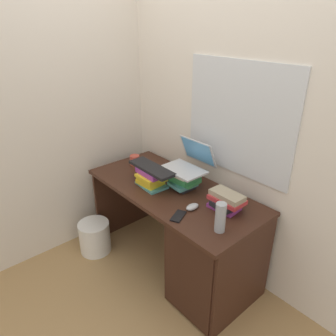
% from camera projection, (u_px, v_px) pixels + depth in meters
% --- Properties ---
extents(ground_plane, '(6.00, 6.00, 0.00)m').
position_uv_depth(ground_plane, '(172.00, 262.00, 2.75)').
color(ground_plane, '#9E7A4C').
extents(wall_back, '(6.00, 0.06, 2.60)m').
position_uv_depth(wall_back, '(210.00, 107.00, 2.41)').
color(wall_back, silver).
rests_on(wall_back, ground).
extents(wall_left, '(0.05, 6.00, 2.60)m').
position_uv_depth(wall_left, '(106.00, 95.00, 2.79)').
color(wall_left, beige).
rests_on(wall_left, ground).
extents(desk, '(1.45, 0.66, 0.73)m').
position_uv_depth(desk, '(204.00, 248.00, 2.31)').
color(desk, '#381E14').
rests_on(desk, ground).
extents(book_stack_tall, '(0.25, 0.20, 0.14)m').
position_uv_depth(book_stack_tall, '(183.00, 179.00, 2.42)').
color(book_stack_tall, black).
rests_on(book_stack_tall, desk).
extents(book_stack_keyboard_riser, '(0.25, 0.19, 0.14)m').
position_uv_depth(book_stack_keyboard_riser, '(151.00, 178.00, 2.45)').
color(book_stack_keyboard_riser, teal).
rests_on(book_stack_keyboard_riser, desk).
extents(book_stack_side, '(0.24, 0.19, 0.13)m').
position_uv_depth(book_stack_side, '(226.00, 201.00, 2.15)').
color(book_stack_side, '#8C338C').
rests_on(book_stack_side, desk).
extents(laptop, '(0.32, 0.31, 0.22)m').
position_uv_depth(laptop, '(189.00, 162.00, 2.41)').
color(laptop, '#B7BABF').
rests_on(laptop, book_stack_tall).
extents(keyboard, '(0.42, 0.15, 0.02)m').
position_uv_depth(keyboard, '(152.00, 168.00, 2.42)').
color(keyboard, black).
rests_on(keyboard, book_stack_keyboard_riser).
extents(computer_mouse, '(0.06, 0.10, 0.04)m').
position_uv_depth(computer_mouse, '(192.00, 207.00, 2.17)').
color(computer_mouse, '#A5A8AD').
rests_on(computer_mouse, desk).
extents(mug, '(0.12, 0.09, 0.09)m').
position_uv_depth(mug, '(135.00, 160.00, 2.82)').
color(mug, '#B23F33').
rests_on(mug, desk).
extents(water_bottle, '(0.07, 0.07, 0.19)m').
position_uv_depth(water_bottle, '(220.00, 217.00, 1.92)').
color(water_bottle, '#999EA5').
rests_on(water_bottle, desk).
extents(cell_phone, '(0.12, 0.15, 0.01)m').
position_uv_depth(cell_phone, '(178.00, 216.00, 2.09)').
color(cell_phone, black).
rests_on(cell_phone, desk).
extents(wastebasket, '(0.27, 0.27, 0.29)m').
position_uv_depth(wastebasket, '(95.00, 237.00, 2.83)').
color(wastebasket, silver).
rests_on(wastebasket, ground).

